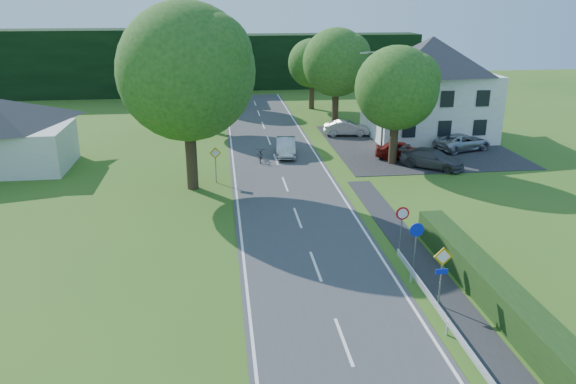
{
  "coord_description": "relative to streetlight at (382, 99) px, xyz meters",
  "views": [
    {
      "loc": [
        -4.09,
        -10.86,
        11.73
      ],
      "look_at": [
        -0.62,
        17.39,
        1.8
      ],
      "focal_mm": 35.0,
      "sensor_mm": 36.0,
      "label": 1
    }
  ],
  "objects": [
    {
      "name": "parking_pad",
      "position": [
        3.94,
        3.0,
        -4.44
      ],
      "size": [
        14.0,
        16.0,
        0.04
      ],
      "primitive_type": "cube",
      "color": "black",
      "rests_on": "ground"
    },
    {
      "name": "streetlight",
      "position": [
        0.0,
        0.0,
        0.0
      ],
      "size": [
        2.03,
        0.18,
        8.0
      ],
      "color": "gray",
      "rests_on": "ground"
    },
    {
      "name": "parasol",
      "position": [
        1.15,
        5.0,
        -3.41
      ],
      "size": [
        2.22,
        2.27,
        2.03
      ],
      "primitive_type": "imported",
      "rotation": [
        0.0,
        0.0,
        0.01
      ],
      "color": "#B10E1A",
      "rests_on": "parking_pad"
    },
    {
      "name": "line_centre",
      "position": [
        -8.06,
        -10.0,
        -4.42
      ],
      "size": [
        0.12,
        80.0,
        0.01
      ],
      "primitive_type": null,
      "color": "white",
      "rests_on": "road"
    },
    {
      "name": "house_white",
      "position": [
        5.94,
        6.0,
        -0.06
      ],
      "size": [
        10.6,
        8.4,
        8.6
      ],
      "color": "silver",
      "rests_on": "ground"
    },
    {
      "name": "moving_car",
      "position": [
        -7.17,
        1.04,
        -3.74
      ],
      "size": [
        1.86,
        4.26,
        1.36
      ],
      "primitive_type": "imported",
      "rotation": [
        0.0,
        0.0,
        -0.1
      ],
      "color": "#AAAAAF",
      "rests_on": "road"
    },
    {
      "name": "sign_roundabout",
      "position": [
        -3.76,
        -19.02,
        -2.79
      ],
      "size": [
        0.64,
        0.08,
        2.37
      ],
      "color": "gray",
      "rests_on": "ground"
    },
    {
      "name": "treeline_right",
      "position": [
        -0.06,
        36.0,
        -0.96
      ],
      "size": [
        30.0,
        5.0,
        7.0
      ],
      "primitive_type": "cube",
      "color": "black",
      "rests_on": "ground"
    },
    {
      "name": "tree_right_mid",
      "position": [
        0.44,
        -2.0,
        -0.17
      ],
      "size": [
        7.0,
        7.0,
        8.58
      ],
      "primitive_type": null,
      "color": "#1E4A16",
      "rests_on": "ground"
    },
    {
      "name": "parked_car_grey",
      "position": [
        2.9,
        -3.5,
        -3.76
      ],
      "size": [
        4.74,
        4.37,
        1.34
      ],
      "primitive_type": "imported",
      "rotation": [
        0.0,
        0.0,
        0.88
      ],
      "color": "#46454A",
      "rests_on": "parking_pad"
    },
    {
      "name": "tree_right_back",
      "position": [
        -2.06,
        20.0,
        -0.68
      ],
      "size": [
        6.2,
        6.2,
        7.56
      ],
      "primitive_type": null,
      "color": "#1E4A16",
      "rests_on": "ground"
    },
    {
      "name": "sign_priority_right",
      "position": [
        -3.76,
        -22.02,
        -2.67
      ],
      "size": [
        0.78,
        0.09,
        2.59
      ],
      "color": "gray",
      "rests_on": "ground"
    },
    {
      "name": "sign_speed_limit",
      "position": [
        -3.76,
        -17.03,
        -2.7
      ],
      "size": [
        0.64,
        0.11,
        2.37
      ],
      "color": "gray",
      "rests_on": "ground"
    },
    {
      "name": "tree_right_far",
      "position": [
        -1.06,
        12.0,
        0.08
      ],
      "size": [
        7.4,
        7.4,
        9.09
      ],
      "primitive_type": null,
      "color": "#1E4A16",
      "rests_on": "ground"
    },
    {
      "name": "tree_left_far",
      "position": [
        -13.06,
        10.0,
        -0.17
      ],
      "size": [
        7.0,
        7.0,
        8.58
      ],
      "primitive_type": null,
      "color": "#1E4A16",
      "rests_on": "ground"
    },
    {
      "name": "road",
      "position": [
        -8.06,
        -10.0,
        -4.44
      ],
      "size": [
        7.0,
        80.0,
        0.04
      ],
      "primitive_type": "cube",
      "color": "#3C3D3F",
      "rests_on": "ground"
    },
    {
      "name": "line_edge_left",
      "position": [
        -11.31,
        -10.0,
        -4.42
      ],
      "size": [
        0.12,
        80.0,
        0.01
      ],
      "primitive_type": "cube",
      "color": "white",
      "rests_on": "road"
    },
    {
      "name": "parked_car_silver_b",
      "position": [
        7.13,
        0.95,
        -3.77
      ],
      "size": [
        5.14,
        3.49,
        1.31
      ],
      "primitive_type": "imported",
      "rotation": [
        0.0,
        0.0,
        1.88
      ],
      "color": "#B2B0B8",
      "rests_on": "parking_pad"
    },
    {
      "name": "line_edge_right",
      "position": [
        -4.81,
        -10.0,
        -4.42
      ],
      "size": [
        0.12,
        80.0,
        0.01
      ],
      "primitive_type": "cube",
      "color": "white",
      "rests_on": "road"
    },
    {
      "name": "parked_car_silver_a",
      "position": [
        -1.05,
        7.0,
        -3.77
      ],
      "size": [
        4.13,
        1.88,
        1.31
      ],
      "primitive_type": "imported",
      "rotation": [
        0.0,
        0.0,
        1.44
      ],
      "color": "#A5A5A9",
      "rests_on": "parking_pad"
    },
    {
      "name": "motorcycle",
      "position": [
        -9.26,
        -0.21,
        -3.89
      ],
      "size": [
        0.82,
        2.05,
        1.06
      ],
      "primitive_type": "imported",
      "rotation": [
        0.0,
        0.0,
        -0.06
      ],
      "color": "black",
      "rests_on": "road"
    },
    {
      "name": "treeline_left",
      "position": [
        -36.06,
        32.0,
        -0.46
      ],
      "size": [
        44.0,
        6.0,
        8.0
      ],
      "primitive_type": "cube",
      "color": "black",
      "rests_on": "ground"
    },
    {
      "name": "tree_main",
      "position": [
        -14.06,
        -6.0,
        1.36
      ],
      "size": [
        9.4,
        9.4,
        11.64
      ],
      "primitive_type": null,
      "color": "#1E4A16",
      "rests_on": "ground"
    },
    {
      "name": "tree_left_back",
      "position": [
        -12.56,
        22.0,
        -0.43
      ],
      "size": [
        6.6,
        6.6,
        8.07
      ],
      "primitive_type": null,
      "color": "#1E4A16",
      "rests_on": "ground"
    },
    {
      "name": "parked_car_red",
      "position": [
        1.42,
        -0.91,
        -3.77
      ],
      "size": [
        4.13,
        2.5,
        1.31
      ],
      "primitive_type": "imported",
      "rotation": [
        0.0,
        0.0,
        1.31
      ],
      "color": "#66100B",
      "rests_on": "parking_pad"
    },
    {
      "name": "sign_priority_left",
      "position": [
        -12.56,
        -5.02,
        -2.75
      ],
      "size": [
        0.78,
        0.09,
        2.44
      ],
      "color": "gray",
      "rests_on": "ground"
    }
  ]
}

